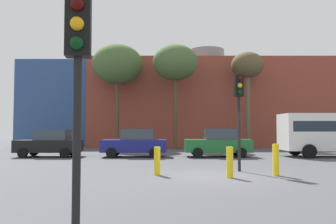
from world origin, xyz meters
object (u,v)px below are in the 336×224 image
at_px(bollard_yellow_0, 229,162).
at_px(bollard_yellow_1, 157,161).
at_px(traffic_light_near_left, 77,62).
at_px(white_bus, 335,131).
at_px(parked_car_0, 49,143).
at_px(bare_tree_1, 117,65).
at_px(bare_tree_2, 175,63).
at_px(bare_tree_0, 247,68).
at_px(parked_car_2, 218,143).
at_px(parked_car_1, 135,143).
at_px(traffic_light_island, 238,100).
at_px(bollard_yellow_2, 275,160).

distance_m(bollard_yellow_0, bollard_yellow_1, 2.73).
relative_size(traffic_light_near_left, bollard_yellow_0, 3.34).
bearing_deg(white_bus, parked_car_0, 0.34).
relative_size(bare_tree_1, bare_tree_2, 1.02).
height_order(bare_tree_0, bollard_yellow_1, bare_tree_0).
relative_size(parked_car_2, bollard_yellow_1, 3.85).
bearing_deg(bare_tree_0, parked_car_1, -134.66).
xyz_separation_m(parked_car_1, bare_tree_0, (9.35, 9.47, 6.50)).
xyz_separation_m(parked_car_1, traffic_light_near_left, (0.76, -16.76, 1.84)).
bearing_deg(bollard_yellow_0, bare_tree_1, 110.05).
height_order(bare_tree_0, bare_tree_1, bare_tree_1).
distance_m(parked_car_1, bollard_yellow_1, 8.74).
height_order(bare_tree_0, bollard_yellow_0, bare_tree_0).
height_order(bare_tree_1, bare_tree_2, bare_tree_1).
bearing_deg(bollard_yellow_1, parked_car_2, 67.27).
xyz_separation_m(bare_tree_0, bare_tree_1, (-11.91, -0.04, 0.28)).
xyz_separation_m(parked_car_0, parked_car_1, (5.39, 0.00, 0.02)).
bearing_deg(bare_tree_2, parked_car_2, -73.99).
xyz_separation_m(traffic_light_island, bollard_yellow_1, (-3.37, -1.13, -2.41)).
relative_size(bare_tree_2, bollard_yellow_1, 8.75).
height_order(white_bus, bollard_yellow_1, white_bus).
xyz_separation_m(white_bus, bollard_yellow_0, (-8.45, -9.43, -1.07)).
relative_size(traffic_light_island, bollard_yellow_0, 3.63).
height_order(traffic_light_near_left, bare_tree_0, bare_tree_0).
bearing_deg(traffic_light_near_left, bare_tree_2, 168.60).
height_order(traffic_light_near_left, bollard_yellow_0, traffic_light_near_left).
bearing_deg(bollard_yellow_2, parked_car_1, 124.94).
distance_m(parked_car_2, bare_tree_1, 13.99).
bearing_deg(parked_car_2, bare_tree_1, -50.37).
relative_size(parked_car_1, bare_tree_1, 0.42).
xyz_separation_m(bollard_yellow_0, bollard_yellow_2, (1.83, 0.56, 0.04)).
height_order(bare_tree_1, bollard_yellow_0, bare_tree_1).
relative_size(traffic_light_near_left, bare_tree_1, 0.39).
bearing_deg(bollard_yellow_2, parked_car_2, 95.65).
bearing_deg(bollard_yellow_2, bare_tree_0, 79.93).
distance_m(traffic_light_island, bare_tree_0, 18.01).
relative_size(bare_tree_0, bollard_yellow_0, 7.98).
distance_m(bare_tree_2, bollard_yellow_2, 19.25).
bearing_deg(traffic_light_island, bollard_yellow_1, -81.22).
distance_m(traffic_light_near_left, bollard_yellow_2, 9.87).
bearing_deg(bare_tree_1, white_bus, -31.35).
bearing_deg(bare_tree_2, bollard_yellow_2, -79.06).
bearing_deg(traffic_light_near_left, white_bus, 137.61).
xyz_separation_m(parked_car_2, bollard_yellow_0, (-0.96, -9.32, -0.33)).
bearing_deg(bare_tree_2, bare_tree_0, 5.58).
distance_m(bollard_yellow_0, bollard_yellow_2, 1.92).
bearing_deg(traffic_light_island, bare_tree_0, 155.83).
height_order(white_bus, bare_tree_2, bare_tree_2).
bearing_deg(bare_tree_1, traffic_light_near_left, -82.78).
height_order(parked_car_2, white_bus, white_bus).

